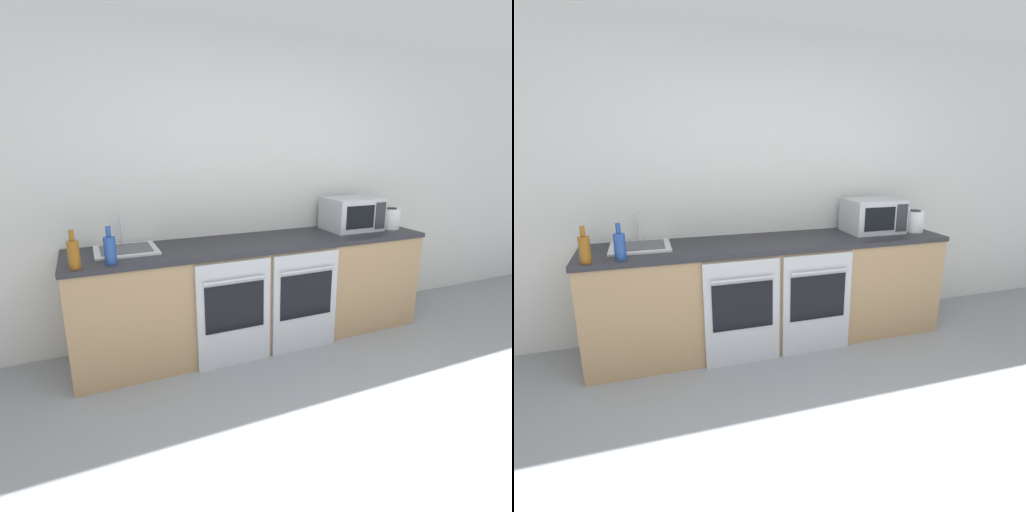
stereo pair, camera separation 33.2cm
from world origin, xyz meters
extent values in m
cube|color=silver|center=(0.00, 2.32, 1.30)|extent=(10.00, 0.06, 2.60)
cube|color=tan|center=(0.00, 1.97, 0.42)|extent=(2.97, 0.64, 0.84)
cube|color=#28282D|center=(0.00, 1.97, 0.86)|extent=(2.99, 0.66, 0.04)
cube|color=#B7BABF|center=(-0.34, 1.63, 0.41)|extent=(0.58, 0.03, 0.83)
cube|color=black|center=(-0.34, 1.61, 0.48)|extent=(0.46, 0.01, 0.37)
cylinder|color=#B7BABF|center=(-0.34, 1.59, 0.70)|extent=(0.48, 0.02, 0.02)
cube|color=#B7BABF|center=(0.27, 1.63, 0.41)|extent=(0.58, 0.03, 0.83)
cube|color=black|center=(0.27, 1.61, 0.48)|extent=(0.46, 0.01, 0.37)
cylinder|color=#B7BABF|center=(0.27, 1.59, 0.70)|extent=(0.48, 0.02, 0.02)
cube|color=#B7BABF|center=(0.98, 2.03, 1.03)|extent=(0.48, 0.37, 0.30)
cube|color=black|center=(0.93, 1.84, 1.03)|extent=(0.29, 0.01, 0.20)
cube|color=#2D2D33|center=(1.15, 1.84, 1.03)|extent=(0.11, 0.01, 0.24)
cylinder|color=#234793|center=(-1.16, 1.73, 0.98)|extent=(0.08, 0.08, 0.18)
cylinder|color=#234793|center=(-1.16, 1.73, 1.10)|extent=(0.03, 0.03, 0.07)
cylinder|color=#8C5114|center=(-1.38, 1.71, 0.97)|extent=(0.07, 0.07, 0.18)
cylinder|color=#8C5114|center=(-1.38, 1.71, 1.10)|extent=(0.03, 0.03, 0.07)
cylinder|color=white|center=(1.34, 1.92, 0.98)|extent=(0.16, 0.16, 0.19)
cylinder|color=#262628|center=(1.34, 1.92, 1.08)|extent=(0.09, 0.09, 0.01)
cube|color=silver|center=(-1.04, 2.04, 0.89)|extent=(0.45, 0.42, 0.01)
cube|color=#4C4F54|center=(-1.04, 2.04, 0.90)|extent=(0.36, 0.31, 0.01)
cylinder|color=silver|center=(-1.04, 2.21, 1.02)|extent=(0.02, 0.02, 0.23)
camera|label=1|loc=(-1.29, -0.97, 1.64)|focal=28.00mm
camera|label=2|loc=(-0.98, -1.09, 1.64)|focal=28.00mm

